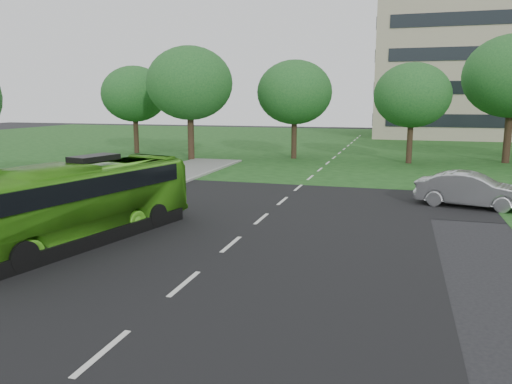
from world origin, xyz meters
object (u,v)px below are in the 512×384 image
Objects in this scene: tree_park_a at (190,83)px; tree_park_c at (412,95)px; bus at (75,203)px; tree_park_b at (295,92)px; sedan at (471,190)px; tree_park_f at (134,94)px.

tree_park_c is at bearing 10.14° from tree_park_a.
tree_park_c is at bearing 79.14° from bus.
tree_park_a is at bearing -154.29° from tree_park_b.
bus is at bearing -94.56° from tree_park_b.
bus is at bearing -76.26° from tree_park_a.
sedan is (14.43, 10.35, -0.59)m from bus.
bus is (-2.19, -27.55, -4.24)m from tree_park_b.
bus is (13.26, -27.81, -4.15)m from tree_park_f.
tree_park_b reaches higher than sedan.
sedan is at bearing 48.49° from bus.
tree_park_a is at bearing -28.83° from tree_park_f.
tree_park_f is at bearing 128.33° from bus.
tree_park_f is 0.81× the size of bus.
tree_park_a is 1.15× the size of tree_park_f.
bus is (5.79, -23.70, -4.95)m from tree_park_a.
tree_park_b reaches higher than tree_park_f.
tree_park_f reaches higher than bus.
tree_park_f is (-7.46, 4.11, -0.80)m from tree_park_a.
tree_park_f is 33.08m from sedan.
tree_park_a reaches higher than sedan.
tree_park_b is 1.06× the size of tree_park_c.
tree_park_b is 1.67× the size of sedan.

